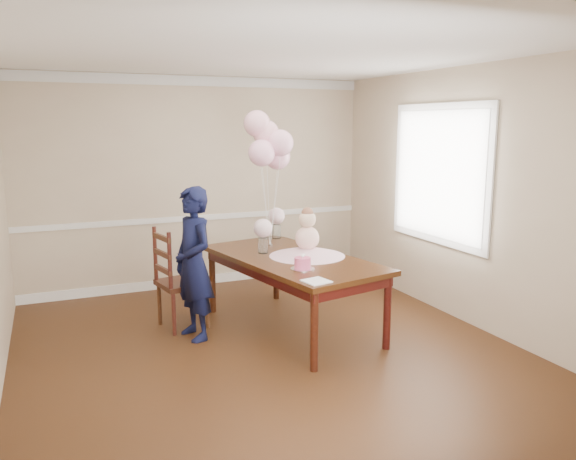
% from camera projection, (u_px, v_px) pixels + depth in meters
% --- Properties ---
extents(floor, '(4.50, 5.00, 0.00)m').
position_uv_depth(floor, '(271.00, 353.00, 5.23)').
color(floor, black).
rests_on(floor, ground).
extents(ceiling, '(4.50, 5.00, 0.02)m').
position_uv_depth(ceiling, '(269.00, 52.00, 4.72)').
color(ceiling, white).
rests_on(ceiling, wall_back).
extents(wall_back, '(4.50, 0.02, 2.70)m').
position_uv_depth(wall_back, '(199.00, 183.00, 7.23)').
color(wall_back, tan).
rests_on(wall_back, floor).
extents(wall_front, '(4.50, 0.02, 2.70)m').
position_uv_depth(wall_front, '(457.00, 282.00, 2.72)').
color(wall_front, tan).
rests_on(wall_front, floor).
extents(wall_right, '(0.02, 5.00, 2.70)m').
position_uv_depth(wall_right, '(471.00, 197.00, 5.85)').
color(wall_right, tan).
rests_on(wall_right, floor).
extents(chair_rail_trim, '(4.50, 0.02, 0.07)m').
position_uv_depth(chair_rail_trim, '(200.00, 218.00, 7.31)').
color(chair_rail_trim, white).
rests_on(chair_rail_trim, wall_back).
extents(crown_molding, '(4.50, 0.02, 0.12)m').
position_uv_depth(crown_molding, '(196.00, 81.00, 6.99)').
color(crown_molding, silver).
rests_on(crown_molding, wall_back).
extents(baseboard_trim, '(4.50, 0.02, 0.12)m').
position_uv_depth(baseboard_trim, '(202.00, 280.00, 7.46)').
color(baseboard_trim, white).
rests_on(baseboard_trim, floor).
extents(window_frame, '(0.02, 1.66, 1.56)m').
position_uv_depth(window_frame, '(439.00, 174.00, 6.25)').
color(window_frame, white).
rests_on(window_frame, wall_right).
extents(window_blinds, '(0.01, 1.50, 1.40)m').
position_uv_depth(window_blinds, '(438.00, 174.00, 6.24)').
color(window_blinds, white).
rests_on(window_blinds, wall_right).
extents(dining_table_top, '(1.42, 2.22, 0.05)m').
position_uv_depth(dining_table_top, '(292.00, 259.00, 5.72)').
color(dining_table_top, black).
rests_on(dining_table_top, table_leg_fl).
extents(table_apron, '(1.30, 2.10, 0.10)m').
position_uv_depth(table_apron, '(292.00, 266.00, 5.74)').
color(table_apron, black).
rests_on(table_apron, table_leg_fl).
extents(table_leg_fl, '(0.08, 0.08, 0.72)m').
position_uv_depth(table_leg_fl, '(314.00, 331.00, 4.79)').
color(table_leg_fl, black).
rests_on(table_leg_fl, floor).
extents(table_leg_fr, '(0.08, 0.08, 0.72)m').
position_uv_depth(table_leg_fr, '(387.00, 312.00, 5.27)').
color(table_leg_fr, black).
rests_on(table_leg_fr, floor).
extents(table_leg_bl, '(0.08, 0.08, 0.72)m').
position_uv_depth(table_leg_bl, '(212.00, 281.00, 6.32)').
color(table_leg_bl, black).
rests_on(table_leg_bl, floor).
extents(table_leg_br, '(0.08, 0.08, 0.72)m').
position_uv_depth(table_leg_br, '(276.00, 270.00, 6.80)').
color(table_leg_br, black).
rests_on(table_leg_br, floor).
extents(baby_skirt, '(0.92, 0.92, 0.10)m').
position_uv_depth(baby_skirt, '(307.00, 251.00, 5.75)').
color(baby_skirt, '#E7AABE').
rests_on(baby_skirt, dining_table_top).
extents(baby_torso, '(0.25, 0.25, 0.25)m').
position_uv_depth(baby_torso, '(307.00, 238.00, 5.73)').
color(baby_torso, '#FFA1BA').
rests_on(baby_torso, baby_skirt).
extents(baby_head, '(0.17, 0.17, 0.17)m').
position_uv_depth(baby_head, '(307.00, 219.00, 5.69)').
color(baby_head, beige).
rests_on(baby_head, baby_torso).
extents(baby_hair, '(0.12, 0.12, 0.12)m').
position_uv_depth(baby_hair, '(307.00, 213.00, 5.68)').
color(baby_hair, brown).
rests_on(baby_hair, baby_head).
extents(cake_platter, '(0.27, 0.27, 0.01)m').
position_uv_depth(cake_platter, '(302.00, 269.00, 5.23)').
color(cake_platter, silver).
rests_on(cake_platter, dining_table_top).
extents(birthday_cake, '(0.18, 0.18, 0.10)m').
position_uv_depth(birthday_cake, '(303.00, 263.00, 5.22)').
color(birthday_cake, '#DF4677').
rests_on(birthday_cake, cake_platter).
extents(cake_flower_a, '(0.03, 0.03, 0.03)m').
position_uv_depth(cake_flower_a, '(303.00, 256.00, 5.21)').
color(cake_flower_a, white).
rests_on(cake_flower_a, birthday_cake).
extents(cake_flower_b, '(0.03, 0.03, 0.03)m').
position_uv_depth(cake_flower_b, '(304.00, 255.00, 5.24)').
color(cake_flower_b, white).
rests_on(cake_flower_b, birthday_cake).
extents(rose_vase_near, '(0.12, 0.12, 0.16)m').
position_uv_depth(rose_vase_near, '(263.00, 245.00, 5.87)').
color(rose_vase_near, white).
rests_on(rose_vase_near, dining_table_top).
extents(roses_near, '(0.20, 0.20, 0.20)m').
position_uv_depth(roses_near, '(263.00, 228.00, 5.83)').
color(roses_near, beige).
rests_on(roses_near, rose_vase_near).
extents(rose_vase_far, '(0.12, 0.12, 0.16)m').
position_uv_depth(rose_vase_far, '(276.00, 231.00, 6.63)').
color(rose_vase_far, silver).
rests_on(rose_vase_far, dining_table_top).
extents(roses_far, '(0.20, 0.20, 0.20)m').
position_uv_depth(roses_far, '(276.00, 216.00, 6.59)').
color(roses_far, silver).
rests_on(roses_far, rose_vase_far).
extents(napkin, '(0.24, 0.24, 0.01)m').
position_uv_depth(napkin, '(316.00, 281.00, 4.81)').
color(napkin, white).
rests_on(napkin, dining_table_top).
extents(balloon_weight, '(0.05, 0.05, 0.02)m').
position_uv_depth(balloon_weight, '(270.00, 245.00, 6.23)').
color(balloon_weight, '#BABABE').
rests_on(balloon_weight, dining_table_top).
extents(balloon_a, '(0.29, 0.29, 0.29)m').
position_uv_depth(balloon_a, '(262.00, 153.00, 5.98)').
color(balloon_a, '#FFB4D4').
rests_on(balloon_a, balloon_ribbon_a).
extents(balloon_b, '(0.29, 0.29, 0.29)m').
position_uv_depth(balloon_b, '(280.00, 143.00, 6.04)').
color(balloon_b, '#FFB4D3').
rests_on(balloon_b, balloon_ribbon_b).
extents(balloon_c, '(0.29, 0.29, 0.29)m').
position_uv_depth(balloon_c, '(266.00, 133.00, 6.10)').
color(balloon_c, '#FFB4C4').
rests_on(balloon_c, balloon_ribbon_c).
extents(balloon_d, '(0.29, 0.29, 0.29)m').
position_uv_depth(balloon_d, '(257.00, 124.00, 6.04)').
color(balloon_d, '#F7AFC2').
rests_on(balloon_d, balloon_ribbon_d).
extents(balloon_e, '(0.29, 0.29, 0.29)m').
position_uv_depth(balloon_e, '(277.00, 157.00, 6.20)').
color(balloon_e, '#FDB3D0').
rests_on(balloon_e, balloon_ribbon_e).
extents(balloon_ribbon_a, '(0.09, 0.02, 0.86)m').
position_uv_depth(balloon_ribbon_a, '(266.00, 207.00, 6.12)').
color(balloon_ribbon_a, white).
rests_on(balloon_ribbon_a, balloon_weight).
extents(balloon_ribbon_b, '(0.11, 0.03, 0.96)m').
position_uv_depth(balloon_ribbon_b, '(275.00, 202.00, 6.15)').
color(balloon_ribbon_b, white).
rests_on(balloon_ribbon_b, balloon_weight).
extents(balloon_ribbon_c, '(0.01, 0.10, 1.06)m').
position_uv_depth(balloon_ribbon_c, '(268.00, 197.00, 6.18)').
color(balloon_ribbon_c, silver).
rests_on(balloon_ribbon_c, balloon_weight).
extents(balloon_ribbon_d, '(0.11, 0.09, 1.16)m').
position_uv_depth(balloon_ribbon_d, '(264.00, 192.00, 6.15)').
color(balloon_ribbon_d, white).
rests_on(balloon_ribbon_d, balloon_weight).
extents(balloon_ribbon_e, '(0.13, 0.10, 0.80)m').
position_uv_depth(balloon_ribbon_e, '(274.00, 208.00, 6.23)').
color(balloon_ribbon_e, white).
rests_on(balloon_ribbon_e, balloon_weight).
extents(dining_chair_seat, '(0.54, 0.54, 0.05)m').
position_uv_depth(dining_chair_seat, '(182.00, 283.00, 5.85)').
color(dining_chair_seat, '#33170E').
rests_on(dining_chair_seat, chair_leg_fl).
extents(chair_leg_fl, '(0.05, 0.05, 0.45)m').
position_uv_depth(chair_leg_fl, '(174.00, 314.00, 5.64)').
color(chair_leg_fl, '#39140F').
rests_on(chair_leg_fl, floor).
extents(chair_leg_fr, '(0.05, 0.05, 0.45)m').
position_uv_depth(chair_leg_fr, '(207.00, 307.00, 5.85)').
color(chair_leg_fr, '#3C2010').
rests_on(chair_leg_fr, floor).
extents(chair_leg_bl, '(0.05, 0.05, 0.45)m').
position_uv_depth(chair_leg_bl, '(159.00, 304.00, 5.94)').
color(chair_leg_bl, '#381C0F').
rests_on(chair_leg_bl, floor).
extents(chair_leg_br, '(0.05, 0.05, 0.45)m').
position_uv_depth(chair_leg_br, '(192.00, 298.00, 6.15)').
color(chair_leg_br, black).
rests_on(chair_leg_br, floor).
extents(chair_back_post_l, '(0.05, 0.05, 0.58)m').
position_uv_depth(chair_back_post_l, '(170.00, 261.00, 5.52)').
color(chair_back_post_l, black).
rests_on(chair_back_post_l, dining_chair_seat).
extents(chair_back_post_r, '(0.05, 0.05, 0.58)m').
position_uv_depth(chair_back_post_r, '(155.00, 254.00, 5.83)').
color(chair_back_post_r, '#3D1610').
rests_on(chair_back_post_r, dining_chair_seat).
extents(chair_slat_low, '(0.12, 0.41, 0.05)m').
position_uv_depth(chair_slat_low, '(163.00, 270.00, 5.70)').
color(chair_slat_low, '#3C1A10').
rests_on(chair_slat_low, dining_chair_seat).
extents(chair_slat_mid, '(0.12, 0.41, 0.05)m').
position_uv_depth(chair_slat_mid, '(162.00, 254.00, 5.67)').
color(chair_slat_mid, '#3C1C10').
rests_on(chair_slat_mid, dining_chair_seat).
extents(chair_slat_top, '(0.12, 0.41, 0.05)m').
position_uv_depth(chair_slat_top, '(161.00, 238.00, 5.64)').
color(chair_slat_top, '#371C0F').
rests_on(chair_slat_top, dining_chair_seat).
extents(woman, '(0.48, 0.62, 1.51)m').
position_uv_depth(woman, '(194.00, 264.00, 5.49)').
color(woman, black).
rests_on(woman, floor).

